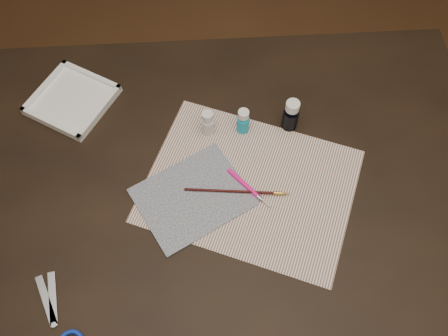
{
  "coord_description": "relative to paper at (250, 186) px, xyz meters",
  "views": [
    {
      "loc": [
        -0.03,
        -0.56,
        1.8
      ],
      "look_at": [
        0.0,
        0.0,
        0.8
      ],
      "focal_mm": 40.0,
      "sensor_mm": 36.0,
      "label": 1
    }
  ],
  "objects": [
    {
      "name": "table",
      "position": [
        -0.06,
        0.02,
        -0.38
      ],
      "size": [
        1.3,
        0.9,
        0.75
      ],
      "primitive_type": "cube",
      "color": "black",
      "rests_on": "ground"
    },
    {
      "name": "craft_knife",
      "position": [
        -0.0,
        -0.01,
        0.01
      ],
      "size": [
        0.1,
        0.12,
        0.01
      ],
      "primitive_type": null,
      "rotation": [
        0.0,
        0.0,
        -0.87
      ],
      "color": "#FF138D",
      "rests_on": "paper"
    },
    {
      "name": "ground",
      "position": [
        -0.06,
        0.02,
        -0.76
      ],
      "size": [
        3.5,
        3.5,
        0.02
      ],
      "primitive_type": "cube",
      "color": "#422614",
      "rests_on": "ground"
    },
    {
      "name": "paint_bottle_cyan",
      "position": [
        -0.0,
        0.16,
        0.04
      ],
      "size": [
        0.04,
        0.04,
        0.08
      ],
      "primitive_type": "cylinder",
      "rotation": [
        0.0,
        0.0,
        0.38
      ],
      "color": "#14A2C9",
      "rests_on": "table"
    },
    {
      "name": "scissors",
      "position": [
        -0.44,
        -0.28,
        0.0
      ],
      "size": [
        0.18,
        0.23,
        0.01
      ],
      "primitive_type": null,
      "rotation": [
        0.0,
        0.0,
        1.97
      ],
      "color": "silver",
      "rests_on": "table"
    },
    {
      "name": "paint_bottle_navy",
      "position": [
        0.11,
        0.17,
        0.05
      ],
      "size": [
        0.04,
        0.04,
        0.09
      ],
      "primitive_type": "cylinder",
      "rotation": [
        0.0,
        0.0,
        -0.11
      ],
      "color": "black",
      "rests_on": "table"
    },
    {
      "name": "palette_tray",
      "position": [
        -0.44,
        0.27,
        0.01
      ],
      "size": [
        0.26,
        0.26,
        0.02
      ],
      "primitive_type": "cube",
      "rotation": [
        0.0,
        0.0,
        -0.55
      ],
      "color": "white",
      "rests_on": "table"
    },
    {
      "name": "paper",
      "position": [
        0.0,
        0.0,
        0.0
      ],
      "size": [
        0.58,
        0.52,
        0.0
      ],
      "primitive_type": "cube",
      "rotation": [
        0.0,
        0.0,
        -0.4
      ],
      "color": "white",
      "rests_on": "table"
    },
    {
      "name": "paint_bottle_white",
      "position": [
        -0.09,
        0.16,
        0.04
      ],
      "size": [
        0.04,
        0.04,
        0.08
      ],
      "primitive_type": "cylinder",
      "rotation": [
        0.0,
        0.0,
        -0.23
      ],
      "color": "silver",
      "rests_on": "table"
    },
    {
      "name": "paintbrush",
      "position": [
        -0.03,
        -0.02,
        0.01
      ],
      "size": [
        0.25,
        0.03,
        0.01
      ],
      "primitive_type": null,
      "rotation": [
        0.0,
        0.0,
        -0.11
      ],
      "color": "black",
      "rests_on": "canvas"
    },
    {
      "name": "canvas",
      "position": [
        -0.14,
        -0.02,
        0.0
      ],
      "size": [
        0.31,
        0.29,
        0.0
      ],
      "primitive_type": "cube",
      "rotation": [
        0.0,
        0.0,
        0.5
      ],
      "color": "black",
      "rests_on": "paper"
    }
  ]
}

